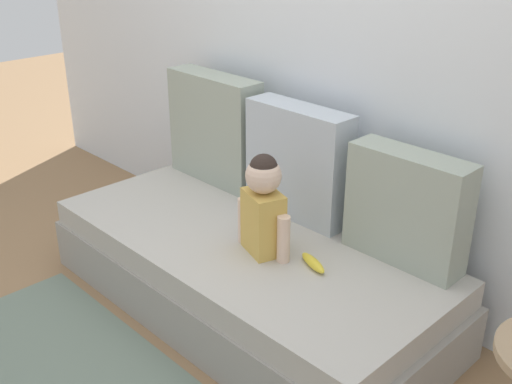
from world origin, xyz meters
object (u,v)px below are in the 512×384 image
throw_pillow_left (215,129)px  banana (313,263)px  toddler (263,204)px  throw_pillow_center (298,162)px  couch (245,272)px  throw_pillow_right (407,208)px

throw_pillow_left → banana: (0.99, -0.32, -0.27)m
toddler → throw_pillow_center: bearing=111.0°
throw_pillow_center → toddler: 0.41m
throw_pillow_left → toddler: (0.75, -0.38, -0.07)m
throw_pillow_center → toddler: throw_pillow_center is taller
couch → throw_pillow_center: throw_pillow_center is taller
throw_pillow_left → throw_pillow_right: bearing=0.0°
throw_pillow_center → couch: bearing=-90.0°
throw_pillow_left → throw_pillow_center: (0.60, 0.00, -0.02)m
throw_pillow_left → throw_pillow_right: (1.21, 0.00, -0.05)m
throw_pillow_right → toddler: (-0.46, -0.38, -0.01)m
couch → toddler: toddler is taller
couch → throw_pillow_right: bearing=30.0°
throw_pillow_left → throw_pillow_center: bearing=0.0°
couch → throw_pillow_right: 0.82m
couch → toddler: 0.44m
throw_pillow_center → banana: size_ratio=3.25×
couch → throw_pillow_right: size_ratio=3.76×
throw_pillow_left → throw_pillow_center: 0.60m
throw_pillow_center → throw_pillow_right: (0.60, 0.00, -0.03)m
couch → banana: banana is taller
couch → toddler: (0.14, -0.03, 0.42)m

